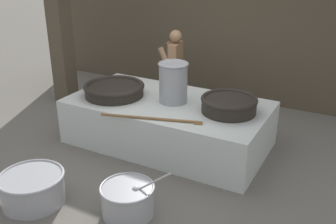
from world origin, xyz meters
name	(u,v)px	position (x,y,z in m)	size (l,w,h in m)	color
ground_plane	(168,142)	(0.00, 0.00, 0.00)	(60.00, 60.00, 0.00)	#666059
back_wall	(229,8)	(0.00, 2.63, 1.89)	(8.59, 0.24, 3.78)	#4C4233
support_pillar	(58,11)	(-2.81, 0.67, 1.89)	(0.35, 0.35, 3.78)	#4C4233
hearth_platform	(168,122)	(0.00, 0.00, 0.38)	(3.23, 1.71, 0.75)	silver
giant_wok_near	(114,89)	(-0.92, -0.19, 0.86)	(1.02, 1.02, 0.21)	black
giant_wok_far	(229,104)	(1.02, 0.05, 0.88)	(0.86, 0.86, 0.24)	black
stock_pot	(173,82)	(0.08, 0.03, 1.09)	(0.48, 0.48, 0.65)	gray
stirring_paddle	(155,119)	(0.18, -0.74, 0.77)	(1.47, 0.51, 0.04)	brown
cook	(175,70)	(-0.48, 1.18, 0.90)	(0.44, 0.65, 1.66)	#8C6647
prep_bowl_vegetables	(128,199)	(0.47, -1.92, 0.22)	(0.87, 0.68, 0.66)	#9E9EA3
prep_bowl_meat	(33,187)	(-0.75, -2.29, 0.22)	(0.84, 0.84, 0.40)	#9E9EA3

